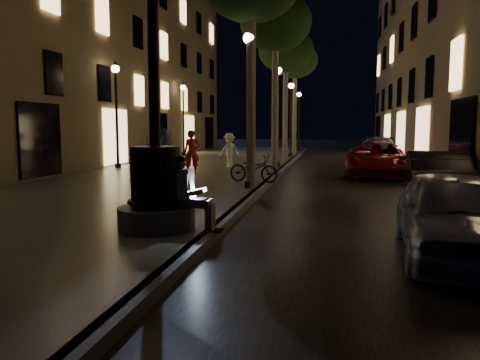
% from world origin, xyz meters
% --- Properties ---
extents(ground, '(120.00, 120.00, 0.00)m').
position_xyz_m(ground, '(0.00, 15.00, 0.00)').
color(ground, black).
rests_on(ground, ground).
extents(cobble_lane, '(6.00, 45.00, 0.02)m').
position_xyz_m(cobble_lane, '(3.00, 15.00, 0.01)').
color(cobble_lane, black).
rests_on(cobble_lane, ground).
extents(promenade, '(8.00, 45.00, 0.20)m').
position_xyz_m(promenade, '(-4.00, 15.00, 0.10)').
color(promenade, '#666159').
rests_on(promenade, ground).
extents(curb_strip, '(0.25, 45.00, 0.20)m').
position_xyz_m(curb_strip, '(0.00, 15.00, 0.10)').
color(curb_strip, '#59595B').
rests_on(curb_strip, ground).
extents(building_left, '(8.00, 36.00, 15.00)m').
position_xyz_m(building_left, '(-12.00, 18.00, 7.50)').
color(building_left, '#7C6B4D').
rests_on(building_left, ground).
extents(fountain_lamppost, '(1.40, 1.40, 5.21)m').
position_xyz_m(fountain_lamppost, '(-1.00, 2.00, 1.21)').
color(fountain_lamppost, '#59595B').
rests_on(fountain_lamppost, promenade).
extents(seated_man_laptop, '(0.96, 0.33, 1.34)m').
position_xyz_m(seated_man_laptop, '(-0.39, 2.00, 0.91)').
color(seated_man_laptop, gray).
rests_on(seated_man_laptop, promenade).
extents(tree_second, '(3.00, 3.00, 7.40)m').
position_xyz_m(tree_second, '(-0.20, 14.00, 6.33)').
color(tree_second, '#6B604C').
rests_on(tree_second, promenade).
extents(tree_third, '(3.00, 3.00, 7.20)m').
position_xyz_m(tree_third, '(-0.30, 20.00, 6.14)').
color(tree_third, '#6B604C').
rests_on(tree_third, promenade).
extents(tree_far, '(3.00, 3.00, 7.50)m').
position_xyz_m(tree_far, '(-0.22, 26.00, 6.43)').
color(tree_far, '#6B604C').
rests_on(tree_far, promenade).
extents(lamp_curb_a, '(0.36, 0.36, 4.81)m').
position_xyz_m(lamp_curb_a, '(-0.30, 8.00, 3.24)').
color(lamp_curb_a, black).
rests_on(lamp_curb_a, promenade).
extents(lamp_curb_b, '(0.36, 0.36, 4.81)m').
position_xyz_m(lamp_curb_b, '(-0.30, 16.00, 3.24)').
color(lamp_curb_b, black).
rests_on(lamp_curb_b, promenade).
extents(lamp_curb_c, '(0.36, 0.36, 4.81)m').
position_xyz_m(lamp_curb_c, '(-0.30, 24.00, 3.24)').
color(lamp_curb_c, black).
rests_on(lamp_curb_c, promenade).
extents(lamp_curb_d, '(0.36, 0.36, 4.81)m').
position_xyz_m(lamp_curb_d, '(-0.30, 32.00, 3.24)').
color(lamp_curb_d, black).
rests_on(lamp_curb_d, promenade).
extents(lamp_left_b, '(0.36, 0.36, 4.81)m').
position_xyz_m(lamp_left_b, '(-7.40, 14.00, 3.24)').
color(lamp_left_b, black).
rests_on(lamp_left_b, promenade).
extents(lamp_left_c, '(0.36, 0.36, 4.81)m').
position_xyz_m(lamp_left_c, '(-7.40, 24.00, 3.24)').
color(lamp_left_c, black).
rests_on(lamp_left_c, promenade).
extents(stroller, '(0.70, 1.09, 1.11)m').
position_xyz_m(stroller, '(-3.98, 8.63, 0.76)').
color(stroller, black).
rests_on(stroller, promenade).
extents(car_front, '(1.96, 4.12, 1.36)m').
position_xyz_m(car_front, '(4.00, 1.71, 0.68)').
color(car_front, '#B8BAC1').
rests_on(car_front, ground).
extents(car_second, '(1.88, 4.38, 1.40)m').
position_xyz_m(car_second, '(4.90, 7.04, 0.70)').
color(car_second, black).
rests_on(car_second, ground).
extents(car_third, '(2.81, 5.42, 1.46)m').
position_xyz_m(car_third, '(4.02, 14.01, 0.73)').
color(car_third, maroon).
rests_on(car_third, ground).
extents(car_rear, '(2.63, 5.38, 1.51)m').
position_xyz_m(car_rear, '(4.82, 21.18, 0.75)').
color(car_rear, '#2D2E32').
rests_on(car_rear, ground).
extents(pedestrian_red, '(0.73, 0.60, 1.74)m').
position_xyz_m(pedestrian_red, '(-3.19, 11.70, 1.07)').
color(pedestrian_red, red).
rests_on(pedestrian_red, promenade).
extents(pedestrian_pink, '(1.05, 0.88, 1.91)m').
position_xyz_m(pedestrian_pink, '(-5.24, 12.78, 1.16)').
color(pedestrian_pink, pink).
rests_on(pedestrian_pink, promenade).
extents(pedestrian_white, '(1.17, 1.09, 1.58)m').
position_xyz_m(pedestrian_white, '(-2.46, 15.29, 0.99)').
color(pedestrian_white, white).
rests_on(pedestrian_white, promenade).
extents(pedestrian_blue, '(0.63, 1.12, 1.80)m').
position_xyz_m(pedestrian_blue, '(-4.97, 13.50, 1.10)').
color(pedestrian_blue, '#295596').
rests_on(pedestrian_blue, promenade).
extents(pedestrian_dark, '(0.74, 0.93, 1.66)m').
position_xyz_m(pedestrian_dark, '(-6.69, 18.80, 1.03)').
color(pedestrian_dark, '#383A3E').
rests_on(pedestrian_dark, promenade).
extents(bicycle, '(1.84, 1.03, 0.92)m').
position_xyz_m(bicycle, '(-0.40, 9.50, 0.66)').
color(bicycle, black).
rests_on(bicycle, promenade).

